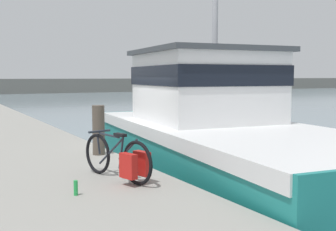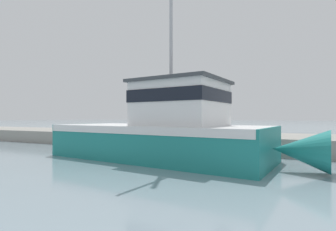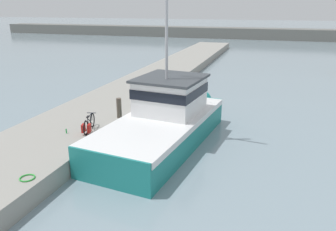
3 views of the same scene
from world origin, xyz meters
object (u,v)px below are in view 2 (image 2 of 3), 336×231
(bicycle_touring, at_px, (162,128))
(water_bottle_on_curb, at_px, (162,131))
(fishing_boat_main, at_px, (167,130))
(mooring_post, at_px, (201,125))

(bicycle_touring, relative_size, water_bottle_on_curb, 8.03)
(fishing_boat_main, relative_size, water_bottle_on_curb, 50.12)
(mooring_post, bearing_deg, bicycle_touring, -100.69)
(fishing_boat_main, relative_size, mooring_post, 10.13)
(fishing_boat_main, distance_m, bicycle_touring, 3.78)
(fishing_boat_main, distance_m, water_bottle_on_curb, 4.83)
(mooring_post, distance_m, water_bottle_on_curb, 3.25)
(fishing_boat_main, height_order, water_bottle_on_curb, fishing_boat_main)
(mooring_post, bearing_deg, fishing_boat_main, -10.85)
(bicycle_touring, height_order, water_bottle_on_curb, bicycle_touring)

